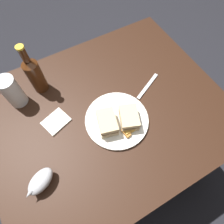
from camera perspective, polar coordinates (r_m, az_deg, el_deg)
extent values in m
plane|color=black|center=(1.58, -0.80, -11.98)|extent=(6.00, 6.00, 0.00)
cube|color=black|center=(1.24, -1.01, -7.40)|extent=(1.10, 0.90, 0.73)
cylinder|color=silver|center=(0.87, 1.42, -2.31)|extent=(0.28, 0.28, 0.01)
cube|color=#CCB284|center=(0.84, -1.41, -3.69)|extent=(0.10, 0.13, 0.02)
cube|color=brown|center=(0.82, -1.44, -3.15)|extent=(0.10, 0.12, 0.01)
cube|color=#CCB284|center=(0.80, -1.47, -2.59)|extent=(0.10, 0.13, 0.02)
cube|color=#CCB284|center=(0.85, 4.94, -2.25)|extent=(0.11, 0.13, 0.02)
cube|color=brown|center=(0.84, 5.03, -1.74)|extent=(0.10, 0.12, 0.01)
cube|color=#CCB284|center=(0.82, 5.13, -1.22)|extent=(0.11, 0.13, 0.02)
cube|color=gold|center=(0.83, 0.47, -5.40)|extent=(0.03, 0.05, 0.02)
cube|color=gold|center=(0.83, 5.40, -5.47)|extent=(0.05, 0.02, 0.02)
cube|color=#AD702D|center=(0.83, 4.16, -6.16)|extent=(0.03, 0.05, 0.02)
cylinder|color=white|center=(0.96, -27.38, 5.35)|extent=(0.08, 0.08, 0.16)
cylinder|color=orange|center=(0.99, -26.60, 4.33)|extent=(0.07, 0.07, 0.09)
cylinder|color=#B7B7BC|center=(0.83, -19.64, -18.99)|extent=(0.04, 0.04, 0.02)
ellipsoid|color=#B7B7BC|center=(0.80, -20.36, -18.60)|extent=(0.13, 0.11, 0.05)
ellipsoid|color=#381E0F|center=(0.80, -20.51, -18.52)|extent=(0.11, 0.09, 0.02)
cone|color=#B7B7BC|center=(0.80, -23.26, -21.30)|extent=(0.04, 0.03, 0.02)
cylinder|color=#47230F|center=(0.96, -21.53, 9.64)|extent=(0.07, 0.07, 0.17)
cone|color=#47230F|center=(0.90, -23.57, 13.28)|extent=(0.07, 0.07, 0.02)
cylinder|color=#47230F|center=(0.87, -24.67, 15.19)|extent=(0.03, 0.03, 0.07)
cylinder|color=gold|center=(0.84, -25.65, 16.86)|extent=(0.03, 0.03, 0.01)
cube|color=silver|center=(0.91, -16.21, -2.68)|extent=(0.13, 0.12, 0.01)
cube|color=silver|center=(0.98, 10.44, 7.53)|extent=(0.17, 0.09, 0.01)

